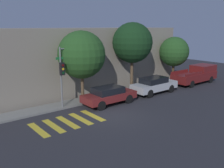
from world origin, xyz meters
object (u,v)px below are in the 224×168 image
Objects in this scene: tree_near_corner at (82,55)px; sedan_middle at (154,85)px; traffic_light_pole at (66,66)px; pickup_truck at (196,74)px; sedan_near_corner at (109,95)px; tree_far_end at (174,52)px; tree_midblock at (132,43)px.

sedan_middle is at bearing -14.71° from tree_near_corner.
traffic_light_pole is 15.19m from pickup_truck.
tree_far_end reaches higher than sedan_near_corner.
sedan_middle is 7.47m from tree_near_corner.
pickup_truck is 1.16× the size of tree_far_end.
sedan_near_corner is 0.95× the size of sedan_middle.
tree_midblock is (5.39, 0.00, 0.69)m from tree_near_corner.
tree_midblock is 6.23m from tree_far_end.
sedan_near_corner is 10.65m from tree_far_end.
tree_near_corner is (1.66, 0.47, 0.68)m from traffic_light_pole.
sedan_near_corner is 5.27m from sedan_middle.
sedan_near_corner is at bearing -180.00° from pickup_truck.
pickup_truck is 13.74m from tree_near_corner.
tree_midblock reaches higher than tree_near_corner.
tree_midblock is (7.05, 0.47, 1.37)m from traffic_light_pole.
traffic_light_pole is 0.72× the size of tree_midblock.
sedan_middle is 0.93× the size of tree_far_end.
pickup_truck is at bearing -7.41° from tree_near_corner.
sedan_middle is at bearing -180.00° from pickup_truck.
pickup_truck is (14.97, -1.27, -2.23)m from traffic_light_pole.
sedan_near_corner is 3.79m from tree_near_corner.
traffic_light_pole reaches higher than pickup_truck.
tree_near_corner is 1.16× the size of tree_far_end.
tree_midblock is at bearing 0.00° from tree_near_corner.
tree_far_end reaches higher than traffic_light_pole.
tree_far_end is (11.51, 0.00, -0.49)m from tree_near_corner.
pickup_truck is at bearing -4.83° from traffic_light_pole.
tree_near_corner is at bearing 15.65° from traffic_light_pole.
tree_far_end is (10.18, 1.73, 2.61)m from sedan_near_corner.
tree_far_end is (-1.81, 1.73, 2.42)m from pickup_truck.
pickup_truck is (6.72, 0.00, 0.15)m from sedan_middle.
traffic_light_pole is 1.00× the size of sedan_middle.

